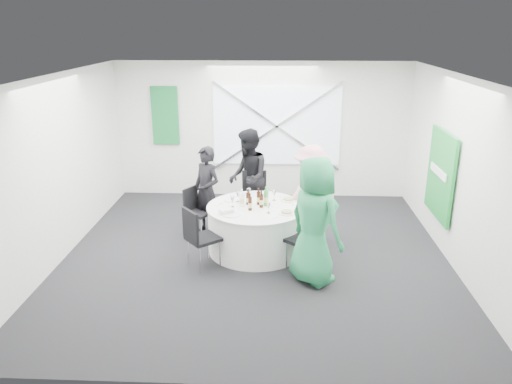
{
  "coord_description": "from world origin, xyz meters",
  "views": [
    {
      "loc": [
        0.34,
        -7.17,
        3.49
      ],
      "look_at": [
        0.0,
        0.2,
        1.0
      ],
      "focal_mm": 35.0,
      "sensor_mm": 36.0,
      "label": 1
    }
  ],
  "objects_px": {
    "green_water_bottle": "(266,198)",
    "person_man_back_left": "(207,191)",
    "chair_back_right": "(316,213)",
    "chair_front_left": "(198,234)",
    "person_man_back": "(248,178)",
    "chair_front_right": "(309,236)",
    "clear_water_bottle": "(242,200)",
    "person_woman_pink": "(311,192)",
    "person_woman_green": "(315,221)",
    "chair_back_left": "(196,208)",
    "chair_back": "(254,195)",
    "banquet_table": "(256,229)"
  },
  "relations": [
    {
      "from": "chair_front_right",
      "to": "person_woman_pink",
      "type": "relative_size",
      "value": 0.59
    },
    {
      "from": "banquet_table",
      "to": "chair_front_right",
      "type": "height_order",
      "value": "chair_front_right"
    },
    {
      "from": "clear_water_bottle",
      "to": "person_woman_green",
      "type": "bearing_deg",
      "value": -41.84
    },
    {
      "from": "chair_front_right",
      "to": "chair_back_left",
      "type": "bearing_deg",
      "value": -84.68
    },
    {
      "from": "chair_back",
      "to": "clear_water_bottle",
      "type": "distance_m",
      "value": 1.09
    },
    {
      "from": "chair_back_left",
      "to": "green_water_bottle",
      "type": "height_order",
      "value": "green_water_bottle"
    },
    {
      "from": "person_woman_pink",
      "to": "person_man_back",
      "type": "bearing_deg",
      "value": -60.91
    },
    {
      "from": "banquet_table",
      "to": "person_woman_green",
      "type": "distance_m",
      "value": 1.39
    },
    {
      "from": "banquet_table",
      "to": "chair_front_right",
      "type": "xyz_separation_m",
      "value": [
        0.8,
        -0.66,
        0.18
      ]
    },
    {
      "from": "chair_back_left",
      "to": "person_man_back",
      "type": "distance_m",
      "value": 1.1
    },
    {
      "from": "chair_front_right",
      "to": "green_water_bottle",
      "type": "bearing_deg",
      "value": -98.06
    },
    {
      "from": "chair_back_right",
      "to": "green_water_bottle",
      "type": "distance_m",
      "value": 0.94
    },
    {
      "from": "person_man_back",
      "to": "person_woman_green",
      "type": "height_order",
      "value": "person_woman_green"
    },
    {
      "from": "chair_front_right",
      "to": "person_man_back",
      "type": "relative_size",
      "value": 0.55
    },
    {
      "from": "banquet_table",
      "to": "clear_water_bottle",
      "type": "bearing_deg",
      "value": 178.32
    },
    {
      "from": "chair_back_right",
      "to": "person_woman_pink",
      "type": "height_order",
      "value": "person_woman_pink"
    },
    {
      "from": "person_man_back_left",
      "to": "person_man_back",
      "type": "height_order",
      "value": "person_man_back"
    },
    {
      "from": "chair_back",
      "to": "clear_water_bottle",
      "type": "bearing_deg",
      "value": -102.21
    },
    {
      "from": "chair_back_right",
      "to": "chair_front_left",
      "type": "bearing_deg",
      "value": -79.83
    },
    {
      "from": "chair_back",
      "to": "person_woman_green",
      "type": "relative_size",
      "value": 0.55
    },
    {
      "from": "green_water_bottle",
      "to": "person_man_back_left",
      "type": "bearing_deg",
      "value": 147.89
    },
    {
      "from": "person_man_back_left",
      "to": "person_man_back",
      "type": "relative_size",
      "value": 0.88
    },
    {
      "from": "chair_back_right",
      "to": "green_water_bottle",
      "type": "height_order",
      "value": "green_water_bottle"
    },
    {
      "from": "banquet_table",
      "to": "chair_back_left",
      "type": "bearing_deg",
      "value": 150.26
    },
    {
      "from": "chair_back_left",
      "to": "person_woman_pink",
      "type": "height_order",
      "value": "person_woman_pink"
    },
    {
      "from": "person_man_back_left",
      "to": "green_water_bottle",
      "type": "xyz_separation_m",
      "value": [
        1.04,
        -0.65,
        0.11
      ]
    },
    {
      "from": "chair_back_left",
      "to": "clear_water_bottle",
      "type": "bearing_deg",
      "value": -95.82
    },
    {
      "from": "chair_back_left",
      "to": "green_water_bottle",
      "type": "relative_size",
      "value": 2.7
    },
    {
      "from": "person_woman_pink",
      "to": "person_man_back_left",
      "type": "bearing_deg",
      "value": -36.78
    },
    {
      "from": "chair_front_right",
      "to": "clear_water_bottle",
      "type": "relative_size",
      "value": 3.41
    },
    {
      "from": "person_man_back_left",
      "to": "green_water_bottle",
      "type": "distance_m",
      "value": 1.23
    },
    {
      "from": "banquet_table",
      "to": "person_woman_green",
      "type": "relative_size",
      "value": 0.85
    },
    {
      "from": "chair_back_left",
      "to": "clear_water_bottle",
      "type": "relative_size",
      "value": 3.0
    },
    {
      "from": "chair_front_left",
      "to": "person_woman_pink",
      "type": "distance_m",
      "value": 2.14
    },
    {
      "from": "person_man_back_left",
      "to": "person_woman_green",
      "type": "distance_m",
      "value": 2.4
    },
    {
      "from": "chair_back",
      "to": "person_woman_green",
      "type": "bearing_deg",
      "value": -69.36
    },
    {
      "from": "chair_front_right",
      "to": "person_woman_green",
      "type": "height_order",
      "value": "person_woman_green"
    },
    {
      "from": "chair_back",
      "to": "clear_water_bottle",
      "type": "relative_size",
      "value": 3.58
    },
    {
      "from": "chair_back",
      "to": "person_man_back_left",
      "type": "distance_m",
      "value": 0.9
    },
    {
      "from": "chair_front_left",
      "to": "person_woman_pink",
      "type": "relative_size",
      "value": 0.59
    },
    {
      "from": "chair_back",
      "to": "chair_back_left",
      "type": "bearing_deg",
      "value": -160.4
    },
    {
      "from": "person_man_back",
      "to": "person_woman_pink",
      "type": "xyz_separation_m",
      "value": [
        1.09,
        -0.57,
        -0.07
      ]
    },
    {
      "from": "chair_back_left",
      "to": "chair_back_right",
      "type": "relative_size",
      "value": 0.91
    },
    {
      "from": "person_man_back",
      "to": "person_woman_pink",
      "type": "distance_m",
      "value": 1.23
    },
    {
      "from": "chair_front_left",
      "to": "green_water_bottle",
      "type": "xyz_separation_m",
      "value": [
        0.98,
        0.71,
        0.32
      ]
    },
    {
      "from": "chair_front_left",
      "to": "person_man_back",
      "type": "distance_m",
      "value": 1.96
    },
    {
      "from": "chair_back_left",
      "to": "person_man_back_left",
      "type": "bearing_deg",
      "value": -36.65
    },
    {
      "from": "person_man_back_left",
      "to": "person_woman_green",
      "type": "relative_size",
      "value": 0.84
    },
    {
      "from": "person_man_back",
      "to": "person_woman_pink",
      "type": "relative_size",
      "value": 1.08
    },
    {
      "from": "chair_back_left",
      "to": "chair_back_right",
      "type": "bearing_deg",
      "value": -67.89
    }
  ]
}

